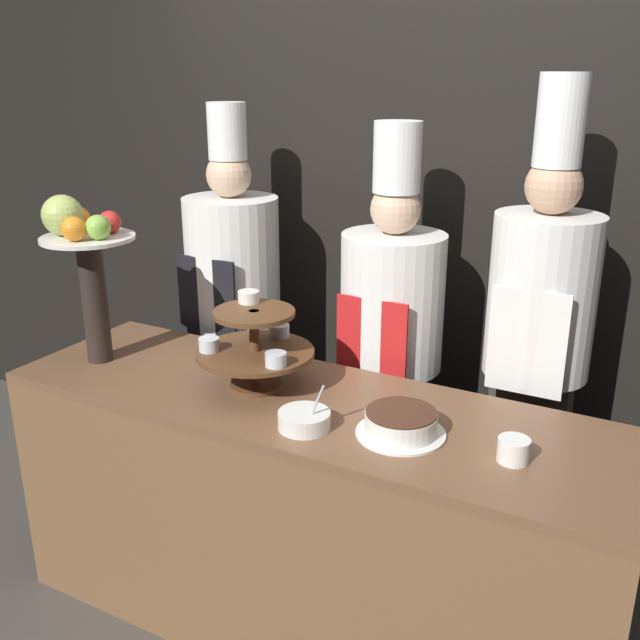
{
  "coord_description": "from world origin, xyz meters",
  "views": [
    {
      "loc": [
        1.06,
        -1.54,
        1.94
      ],
      "look_at": [
        0.0,
        0.42,
        1.16
      ],
      "focal_mm": 40.0,
      "sensor_mm": 36.0,
      "label": 1
    }
  ],
  "objects_px": {
    "chef_center_left": "(391,337)",
    "chef_center_right": "(537,340)",
    "fruit_pedestal": "(83,251)",
    "serving_bowl_near": "(304,420)",
    "chef_left": "(234,301)",
    "tiered_stand": "(255,344)",
    "cake_round": "(401,424)",
    "cup_white": "(514,450)"
  },
  "relations": [
    {
      "from": "chef_center_left",
      "to": "chef_center_right",
      "type": "distance_m",
      "value": 0.57
    },
    {
      "from": "fruit_pedestal",
      "to": "serving_bowl_near",
      "type": "xyz_separation_m",
      "value": [
        0.96,
        -0.1,
        -0.39
      ]
    },
    {
      "from": "chef_left",
      "to": "chef_center_left",
      "type": "xyz_separation_m",
      "value": [
        0.75,
        0.0,
        -0.04
      ]
    },
    {
      "from": "chef_center_right",
      "to": "tiered_stand",
      "type": "bearing_deg",
      "value": -144.19
    },
    {
      "from": "fruit_pedestal",
      "to": "serving_bowl_near",
      "type": "distance_m",
      "value": 1.05
    },
    {
      "from": "serving_bowl_near",
      "to": "chef_left",
      "type": "bearing_deg",
      "value": 135.9
    },
    {
      "from": "tiered_stand",
      "to": "cake_round",
      "type": "height_order",
      "value": "tiered_stand"
    },
    {
      "from": "cake_round",
      "to": "cup_white",
      "type": "bearing_deg",
      "value": 1.19
    },
    {
      "from": "cup_white",
      "to": "chef_center_right",
      "type": "bearing_deg",
      "value": 97.62
    },
    {
      "from": "cup_white",
      "to": "chef_center_left",
      "type": "bearing_deg",
      "value": 134.45
    },
    {
      "from": "fruit_pedestal",
      "to": "tiered_stand",
      "type": "bearing_deg",
      "value": 7.11
    },
    {
      "from": "cup_white",
      "to": "fruit_pedestal",
      "type": "bearing_deg",
      "value": -179.74
    },
    {
      "from": "cake_round",
      "to": "chef_center_left",
      "type": "relative_size",
      "value": 0.15
    },
    {
      "from": "fruit_pedestal",
      "to": "cup_white",
      "type": "height_order",
      "value": "fruit_pedestal"
    },
    {
      "from": "cup_white",
      "to": "chef_center_left",
      "type": "distance_m",
      "value": 0.93
    },
    {
      "from": "cup_white",
      "to": "tiered_stand",
      "type": "bearing_deg",
      "value": 175.19
    },
    {
      "from": "chef_left",
      "to": "chef_center_right",
      "type": "height_order",
      "value": "chef_center_right"
    },
    {
      "from": "chef_center_left",
      "to": "cup_white",
      "type": "bearing_deg",
      "value": -45.55
    },
    {
      "from": "cup_white",
      "to": "chef_center_left",
      "type": "height_order",
      "value": "chef_center_left"
    },
    {
      "from": "tiered_stand",
      "to": "cup_white",
      "type": "distance_m",
      "value": 0.92
    },
    {
      "from": "tiered_stand",
      "to": "chef_left",
      "type": "distance_m",
      "value": 0.78
    },
    {
      "from": "chef_center_right",
      "to": "serving_bowl_near",
      "type": "bearing_deg",
      "value": -123.98
    },
    {
      "from": "cup_white",
      "to": "chef_center_right",
      "type": "height_order",
      "value": "chef_center_right"
    },
    {
      "from": "fruit_pedestal",
      "to": "chef_center_left",
      "type": "relative_size",
      "value": 0.35
    },
    {
      "from": "tiered_stand",
      "to": "cup_white",
      "type": "bearing_deg",
      "value": -4.81
    },
    {
      "from": "tiered_stand",
      "to": "serving_bowl_near",
      "type": "xyz_separation_m",
      "value": [
        0.3,
        -0.18,
        -0.13
      ]
    },
    {
      "from": "chef_left",
      "to": "cake_round",
      "type": "bearing_deg",
      "value": -32.08
    },
    {
      "from": "tiered_stand",
      "to": "chef_center_left",
      "type": "relative_size",
      "value": 0.23
    },
    {
      "from": "chef_center_right",
      "to": "fruit_pedestal",
      "type": "bearing_deg",
      "value": -155.64
    },
    {
      "from": "tiered_stand",
      "to": "cake_round",
      "type": "xyz_separation_m",
      "value": [
        0.57,
        -0.08,
        -0.12
      ]
    },
    {
      "from": "fruit_pedestal",
      "to": "serving_bowl_near",
      "type": "bearing_deg",
      "value": -5.91
    },
    {
      "from": "tiered_stand",
      "to": "serving_bowl_near",
      "type": "distance_m",
      "value": 0.37
    },
    {
      "from": "cake_round",
      "to": "chef_center_left",
      "type": "bearing_deg",
      "value": 115.33
    },
    {
      "from": "chef_center_right",
      "to": "cup_white",
      "type": "bearing_deg",
      "value": -82.38
    },
    {
      "from": "cup_white",
      "to": "chef_center_left",
      "type": "xyz_separation_m",
      "value": [
        -0.65,
        0.66,
        -0.0
      ]
    },
    {
      "from": "chef_left",
      "to": "chef_center_right",
      "type": "relative_size",
      "value": 0.94
    },
    {
      "from": "tiered_stand",
      "to": "chef_center_left",
      "type": "xyz_separation_m",
      "value": [
        0.25,
        0.59,
        -0.13
      ]
    },
    {
      "from": "tiered_stand",
      "to": "serving_bowl_near",
      "type": "height_order",
      "value": "tiered_stand"
    },
    {
      "from": "cup_white",
      "to": "chef_left",
      "type": "bearing_deg",
      "value": 154.69
    },
    {
      "from": "cake_round",
      "to": "chef_left",
      "type": "distance_m",
      "value": 1.26
    },
    {
      "from": "cake_round",
      "to": "serving_bowl_near",
      "type": "distance_m",
      "value": 0.29
    },
    {
      "from": "fruit_pedestal",
      "to": "chef_left",
      "type": "bearing_deg",
      "value": 75.96
    }
  ]
}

